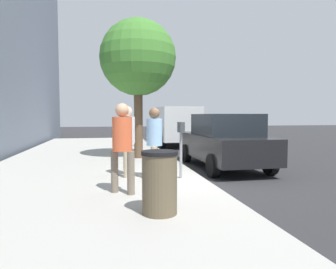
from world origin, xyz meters
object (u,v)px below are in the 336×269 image
at_px(pedestrian_bystander, 122,140).
at_px(pedestrian_at_meter, 154,137).
at_px(parked_van_far, 174,124).
at_px(street_tree, 138,58).
at_px(parked_sedan_near, 224,141).
at_px(traffic_signal, 141,98).
at_px(parking_officer, 127,135).
at_px(trash_bin, 160,182).
at_px(parking_meter, 181,138).

bearing_deg(pedestrian_bystander, pedestrian_at_meter, 3.28).
distance_m(pedestrian_at_meter, parked_van_far, 10.12).
height_order(pedestrian_at_meter, street_tree, street_tree).
xyz_separation_m(parked_sedan_near, traffic_signal, (5.81, 2.08, 1.68)).
relative_size(pedestrian_bystander, parking_officer, 1.00).
xyz_separation_m(parking_officer, street_tree, (3.35, -0.61, 2.58)).
height_order(parking_officer, trash_bin, parking_officer).
height_order(parked_sedan_near, traffic_signal, traffic_signal).
distance_m(pedestrian_bystander, parked_van_far, 11.51).
distance_m(parked_van_far, traffic_signal, 3.14).
bearing_deg(trash_bin, traffic_signal, -4.52).
relative_size(pedestrian_at_meter, parked_sedan_near, 0.40).
bearing_deg(parking_meter, parked_van_far, -11.17).
height_order(parking_meter, parking_officer, parking_officer).
height_order(parked_van_far, street_tree, street_tree).
xyz_separation_m(pedestrian_at_meter, traffic_signal, (7.84, -0.52, 1.39)).
bearing_deg(pedestrian_at_meter, parking_meter, 15.24).
xyz_separation_m(pedestrian_bystander, parked_van_far, (10.99, -3.43, 0.03)).
bearing_deg(pedestrian_bystander, street_tree, 28.51).
relative_size(parked_van_far, traffic_signal, 1.45).
height_order(pedestrian_bystander, street_tree, street_tree).
bearing_deg(parking_meter, street_tree, 10.10).
bearing_deg(parked_sedan_near, parking_officer, 114.63).
bearing_deg(street_tree, parking_officer, 169.68).
height_order(traffic_signal, trash_bin, traffic_signal).
relative_size(parking_officer, traffic_signal, 0.50).
height_order(parked_sedan_near, parked_van_far, parked_van_far).
bearing_deg(street_tree, traffic_signal, -7.73).
height_order(parking_meter, street_tree, street_tree).
distance_m(parked_van_far, street_tree, 6.92).
bearing_deg(parked_sedan_near, pedestrian_bystander, 133.38).
height_order(pedestrian_at_meter, parking_officer, parking_officer).
xyz_separation_m(parking_officer, parked_van_far, (9.23, -3.23, 0.03)).
bearing_deg(parking_officer, trash_bin, -72.20).
height_order(street_tree, traffic_signal, street_tree).
xyz_separation_m(parked_van_far, traffic_signal, (-1.94, 2.08, 1.32)).
bearing_deg(parking_officer, street_tree, 91.70).
height_order(pedestrian_at_meter, traffic_signal, traffic_signal).
bearing_deg(parking_meter, parking_officer, 68.17).
bearing_deg(trash_bin, pedestrian_at_meter, -6.69).
relative_size(parking_meter, street_tree, 0.28).
bearing_deg(traffic_signal, parked_sedan_near, -160.29).
distance_m(parked_sedan_near, parked_van_far, 7.76).
bearing_deg(traffic_signal, parked_van_far, -46.99).
xyz_separation_m(pedestrian_at_meter, trash_bin, (-2.61, 0.31, -0.53)).
bearing_deg(parking_officer, traffic_signal, 93.09).
bearing_deg(pedestrian_bystander, parking_officer, 30.98).
distance_m(pedestrian_bystander, parked_sedan_near, 4.73).
distance_m(pedestrian_at_meter, street_tree, 4.70).
xyz_separation_m(parked_sedan_near, parked_van_far, (7.75, 0.00, 0.36)).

